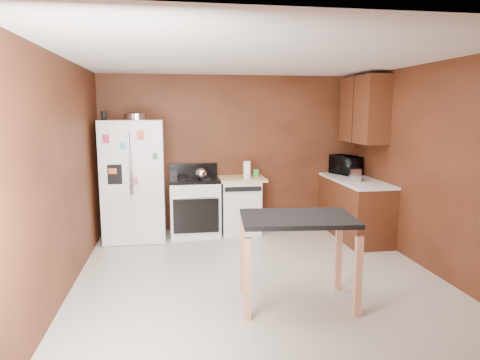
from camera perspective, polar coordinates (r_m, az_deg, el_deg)
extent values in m
plane|color=beige|center=(5.13, 2.54, -12.93)|extent=(4.50, 4.50, 0.00)
plane|color=white|center=(4.79, 2.76, 16.02)|extent=(4.50, 4.50, 0.00)
plane|color=#5E2D18|center=(7.00, -1.03, 3.60)|extent=(4.20, 0.00, 4.20)
plane|color=#5E2D18|center=(2.67, 12.35, -5.73)|extent=(4.20, 0.00, 4.20)
plane|color=#5E2D18|center=(4.84, -22.50, 0.41)|extent=(0.00, 4.50, 4.50)
plane|color=#5E2D18|center=(5.61, 24.19, 1.41)|extent=(0.00, 4.50, 4.50)
cylinder|color=silver|center=(6.54, -13.67, 8.20)|extent=(0.38, 0.38, 0.09)
cylinder|color=black|center=(6.49, -17.70, 8.16)|extent=(0.08, 0.08, 0.13)
sphere|color=silver|center=(6.52, -5.22, 0.85)|extent=(0.18, 0.18, 0.18)
cylinder|color=white|center=(6.64, 0.95, 1.35)|extent=(0.12, 0.12, 0.27)
cylinder|color=green|center=(6.85, 2.15, 0.94)|extent=(0.14, 0.14, 0.12)
cube|color=silver|center=(6.62, 15.09, 0.72)|extent=(0.22, 0.29, 0.19)
imported|color=black|center=(7.24, 13.87, 1.86)|extent=(0.50, 0.60, 0.28)
cube|color=white|center=(6.64, -13.94, -0.02)|extent=(0.90, 0.75, 1.80)
cube|color=white|center=(6.24, -16.40, 1.91)|extent=(0.43, 0.02, 1.20)
cube|color=white|center=(6.20, -12.27, 2.02)|extent=(0.43, 0.02, 1.20)
cube|color=white|center=(6.39, -14.03, -6.07)|extent=(0.88, 0.02, 0.54)
cube|color=black|center=(6.25, -16.35, 0.72)|extent=(0.20, 0.01, 0.28)
cylinder|color=silver|center=(6.19, -14.51, 2.12)|extent=(0.02, 0.02, 0.90)
cylinder|color=silver|center=(6.19, -14.24, 2.12)|extent=(0.02, 0.02, 0.90)
cube|color=#CE3050|center=(6.20, -17.46, 5.25)|extent=(0.09, 0.00, 0.12)
cube|color=#3AD9F6|center=(6.18, -15.39, 4.40)|extent=(0.08, 0.00, 0.10)
cube|color=orange|center=(6.14, -13.12, 5.86)|extent=(0.10, 0.00, 0.13)
cube|color=#36986E|center=(6.16, -11.26, 3.13)|extent=(0.07, 0.00, 0.09)
cube|color=orange|center=(6.23, -16.62, 1.14)|extent=(0.11, 0.00, 0.08)
cube|color=#CB5A8E|center=(6.22, -13.82, -0.15)|extent=(0.08, 0.00, 0.11)
cube|color=white|center=(6.23, -11.48, -1.46)|extent=(0.09, 0.00, 0.10)
cube|color=white|center=(6.76, -6.03, -3.74)|extent=(0.76, 0.65, 0.85)
cube|color=black|center=(6.67, -6.09, 0.03)|extent=(0.76, 0.65, 0.05)
cube|color=black|center=(6.94, -6.23, 1.42)|extent=(0.76, 0.06, 0.20)
cube|color=black|center=(6.44, -5.87, -4.80)|extent=(0.68, 0.02, 0.52)
cylinder|color=silver|center=(6.37, -5.90, -2.28)|extent=(0.62, 0.02, 0.02)
cylinder|color=black|center=(6.82, -7.67, 0.45)|extent=(0.17, 0.17, 0.02)
cylinder|color=black|center=(6.83, -4.66, 0.52)|extent=(0.17, 0.17, 0.02)
cylinder|color=black|center=(6.50, -7.61, 0.03)|extent=(0.17, 0.17, 0.02)
cylinder|color=black|center=(6.52, -4.45, 0.11)|extent=(0.17, 0.17, 0.02)
cube|color=white|center=(6.85, 0.00, -3.51)|extent=(0.60, 0.60, 0.85)
cube|color=black|center=(6.48, 0.42, -1.22)|extent=(0.56, 0.02, 0.07)
cube|color=tan|center=(6.77, 0.00, 0.17)|extent=(0.78, 0.62, 0.04)
cube|color=brown|center=(6.86, 15.04, -3.77)|extent=(0.60, 1.55, 0.86)
cube|color=white|center=(6.78, 15.19, -0.06)|extent=(0.63, 1.58, 0.04)
cube|color=brown|center=(6.84, 16.20, 8.99)|extent=(0.35, 1.05, 1.00)
cube|color=black|center=(6.77, 14.81, 9.05)|extent=(0.01, 0.01, 1.00)
cube|color=black|center=(4.27, 7.69, -5.10)|extent=(1.16, 0.83, 0.05)
cube|color=tan|center=(4.65, 0.38, -10.11)|extent=(0.07, 0.07, 0.79)
cube|color=tan|center=(4.82, 12.99, -9.62)|extent=(0.07, 0.07, 0.79)
cube|color=tan|center=(4.05, 1.00, -13.10)|extent=(0.07, 0.07, 0.79)
cube|color=tan|center=(4.25, 15.45, -12.33)|extent=(0.07, 0.07, 0.79)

